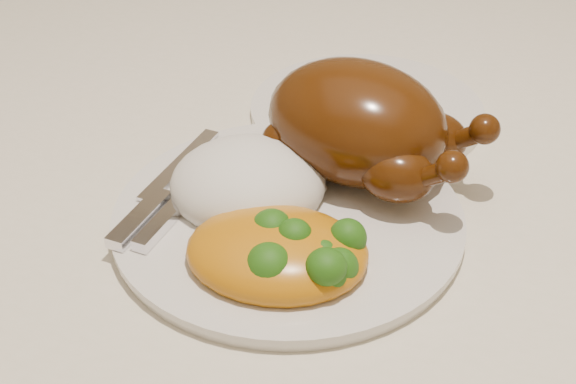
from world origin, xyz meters
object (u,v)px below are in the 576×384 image
(dinner_plate, at_px, (288,219))
(side_plate, at_px, (367,110))
(dining_table, at_px, (223,189))
(roast_chicken, at_px, (361,124))

(dinner_plate, relative_size, side_plate, 1.21)
(dining_table, bearing_deg, dinner_plate, -54.70)
(dining_table, distance_m, roast_chicken, 0.25)
(dinner_plate, relative_size, roast_chicken, 1.33)
(dining_table, relative_size, roast_chicken, 7.94)
(side_plate, bearing_deg, dining_table, -172.47)
(side_plate, bearing_deg, roast_chicken, -82.38)
(dinner_plate, bearing_deg, roast_chicken, 59.84)
(dinner_plate, xyz_separation_m, side_plate, (0.03, 0.19, -0.00))
(dinner_plate, height_order, roast_chicken, roast_chicken)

